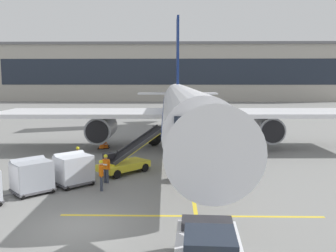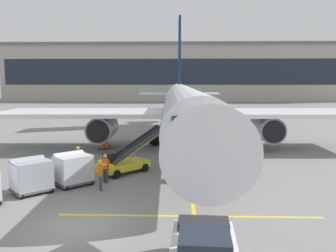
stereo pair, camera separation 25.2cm
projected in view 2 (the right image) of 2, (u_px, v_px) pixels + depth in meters
ground_plane at (77, 226)px, 15.33m from camera, size 600.00×600.00×0.00m
parked_airplane at (185, 108)px, 32.71m from camera, size 33.13×42.68×14.36m
belt_loader at (127, 160)px, 24.18m from camera, size 4.54×4.79×2.90m
baggage_cart_lead at (73, 168)px, 21.21m from camera, size 2.55×2.54×1.91m
baggage_cart_second at (31, 175)px, 19.75m from camera, size 2.55×2.54×1.91m
ground_crew_by_loader at (78, 166)px, 21.87m from camera, size 0.55×0.34×1.74m
ground_crew_by_carts at (100, 173)px, 20.18m from camera, size 0.33×0.55×1.74m
ground_crew_marshaller at (105, 166)px, 21.67m from camera, size 0.54×0.36×1.74m
ground_crew_wingwalker at (78, 157)px, 24.16m from camera, size 0.45×0.43×1.74m
safety_cone_engine_keepout at (103, 144)px, 32.47m from camera, size 0.68×0.68×0.77m
safety_cone_wingtip at (107, 145)px, 32.64m from camera, size 0.60×0.60×0.68m
safety_cone_nose_mark at (106, 142)px, 33.53m from camera, size 0.66×0.66×0.75m
apron_guidance_line_lead_in at (187, 149)px, 32.38m from camera, size 0.20×110.00×0.01m
apron_guidance_line_stop_bar at (190, 216)px, 16.47m from camera, size 12.00×0.20×0.01m
terminal_building at (174, 73)px, 108.76m from camera, size 96.35×20.73×16.23m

